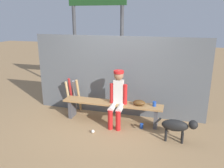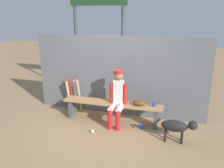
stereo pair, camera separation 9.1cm
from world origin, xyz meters
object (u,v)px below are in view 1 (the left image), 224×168
cup_on_bench (154,104)px  baseball (93,131)px  dugout_bench (112,107)px  baseball_glove (139,103)px  bat_wood_natural (68,96)px  bat_wood_tan (79,95)px  player_seated (117,96)px  scoreboard (99,10)px  bat_aluminum_red (71,94)px  dog (178,126)px  bat_aluminum_silver (75,95)px  cup_on_ground (142,126)px

cup_on_bench → baseball: bearing=-150.4°
dugout_bench → baseball_glove: baseball_glove is taller
bat_wood_natural → bat_wood_tan: bearing=-2.9°
bat_wood_tan → baseball: size_ratio=12.27×
player_seated → scoreboard: size_ratio=0.34×
bat_wood_tan → bat_aluminum_red: (-0.24, 0.05, 0.00)m
baseball_glove → dog: 1.02m
cup_on_bench → dog: bearing=-45.8°
bat_aluminum_silver → bat_aluminum_red: (-0.10, -0.02, 0.04)m
bat_aluminum_red → cup_on_ground: bat_aluminum_red is taller
dugout_bench → bat_wood_natural: bat_wood_natural is taller
dugout_bench → bat_wood_natural: bearing=165.0°
bat_wood_tan → bat_wood_natural: bearing=177.1°
scoreboard → dog: scoreboard is taller
bat_aluminum_silver → baseball: (0.89, -1.06, -0.38)m
cup_on_ground → cup_on_bench: 0.57m
player_seated → bat_aluminum_red: 1.49m
cup_on_bench → dugout_bench: bearing=-178.1°
player_seated → cup_on_ground: size_ratio=11.49×
dugout_bench → bat_aluminum_silver: 1.20m
player_seated → bat_wood_tan: bearing=158.9°
bat_wood_tan → bat_aluminum_red: bearing=169.2°
cup_on_bench → bat_aluminum_silver: bearing=170.2°
dugout_bench → cup_on_bench: (0.98, 0.03, 0.17)m
bat_wood_natural → baseball: 1.51m
baseball → scoreboard: (-0.56, 2.20, 2.55)m
baseball → player_seated: bearing=54.1°
baseball → dog: size_ratio=0.09×
bat_aluminum_silver → baseball_glove: bearing=-12.7°
player_seated → dog: player_seated is taller
dog → bat_wood_natural: bearing=163.0°
bat_wood_tan → dog: 2.63m
baseball_glove → bat_wood_tan: size_ratio=0.31×
bat_wood_tan → dog: size_ratio=1.08×
bat_wood_tan → dugout_bench: bearing=-18.6°
bat_aluminum_silver → baseball: 1.43m
dugout_bench → cup_on_ground: 0.81m
dugout_bench → baseball_glove: size_ratio=8.45×
bat_aluminum_silver → scoreboard: (0.33, 1.14, 2.17)m
baseball_glove → cup_on_bench: size_ratio=2.55×
dugout_bench → cup_on_bench: size_ratio=21.50×
dugout_bench → bat_wood_natural: (-1.31, 0.35, 0.03)m
dugout_bench → bat_aluminum_silver: bat_aluminum_silver is taller
cup_on_ground → cup_on_bench: bearing=37.2°
bat_wood_natural → dugout_bench: bearing=-15.0°
dugout_bench → bat_aluminum_red: 1.29m
baseball_glove → baseball: bearing=-143.1°
bat_wood_natural → cup_on_ground: bat_wood_natural is taller
baseball_glove → cup_on_bench: 0.34m
dugout_bench → baseball: 0.78m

